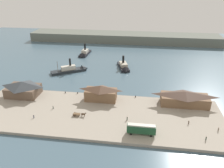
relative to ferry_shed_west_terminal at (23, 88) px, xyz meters
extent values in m
plane|color=#476070|center=(40.17, 10.34, -5.03)|extent=(320.00, 320.00, 0.00)
cube|color=#9E9384|center=(40.17, -11.66, -4.43)|extent=(110.00, 36.00, 1.20)
cube|color=gray|center=(40.17, 6.74, -4.53)|extent=(110.00, 0.80, 1.00)
cube|color=brown|center=(0.00, 0.00, -1.40)|extent=(15.61, 10.83, 4.86)
pyramid|color=#33383D|center=(0.00, 0.00, 2.37)|extent=(15.92, 11.37, 2.69)
cube|color=brown|center=(39.91, 0.77, -1.15)|extent=(15.10, 7.16, 5.36)
pyramid|color=brown|center=(39.91, 0.77, 2.62)|extent=(15.40, 7.52, 2.18)
cube|color=brown|center=(79.61, 1.46, -1.47)|extent=(21.80, 8.45, 4.72)
pyramid|color=#473328|center=(79.61, 1.46, 1.98)|extent=(22.24, 8.88, 2.17)
cube|color=#1E4C2D|center=(59.99, -23.72, -1.49)|extent=(10.87, 2.57, 2.89)
cube|color=beige|center=(59.99, -23.72, 0.20)|extent=(10.43, 1.80, 0.50)
cylinder|color=black|center=(63.80, -22.44, -3.38)|extent=(0.90, 0.18, 0.90)
cylinder|color=black|center=(63.80, -25.00, -3.38)|extent=(0.90, 0.18, 0.90)
cylinder|color=black|center=(56.19, -22.44, -3.38)|extent=(0.90, 0.18, 0.90)
cylinder|color=black|center=(56.19, -25.00, -3.38)|extent=(0.90, 0.18, 0.90)
cube|color=brown|center=(32.10, -14.82, -2.98)|extent=(3.04, 1.47, 0.50)
cylinder|color=#4C3828|center=(31.19, -14.08, -3.23)|extent=(1.20, 0.10, 1.20)
cylinder|color=#4C3828|center=(31.19, -15.55, -3.23)|extent=(1.20, 0.10, 1.20)
ellipsoid|color=#473323|center=(35.02, -14.82, -2.73)|extent=(2.00, 0.70, 0.90)
ellipsoid|color=#473323|center=(36.12, -14.82, -2.18)|extent=(0.70, 0.32, 0.44)
cylinder|color=#473323|center=(35.62, -14.62, -3.33)|extent=(0.16, 0.16, 1.00)
cylinder|color=#473323|center=(35.62, -15.02, -3.33)|extent=(0.16, 0.16, 1.00)
cylinder|color=#473323|center=(34.42, -14.62, -3.33)|extent=(0.16, 0.16, 1.00)
cylinder|color=#473323|center=(34.42, -15.02, -3.33)|extent=(0.16, 0.16, 1.00)
cylinder|color=#3D4C42|center=(19.79, -10.62, -3.19)|extent=(0.37, 0.37, 1.28)
sphere|color=#CCA889|center=(19.79, -10.62, -2.44)|extent=(0.23, 0.23, 0.23)
cylinder|color=#4C3D33|center=(79.16, -14.35, -3.13)|extent=(0.41, 0.41, 1.40)
sphere|color=#CCA889|center=(79.16, -14.35, -2.31)|extent=(0.26, 0.26, 0.26)
cylinder|color=#3D4C42|center=(83.74, -23.96, -3.11)|extent=(0.42, 0.42, 1.44)
sphere|color=#CCA889|center=(83.74, -23.96, -2.26)|extent=(0.26, 0.26, 0.26)
cylinder|color=#6B5B4C|center=(89.87, -17.46, -3.15)|extent=(0.40, 0.40, 1.37)
sphere|color=#CCA889|center=(89.87, -17.46, -2.34)|extent=(0.25, 0.25, 0.25)
cylinder|color=#3D4C42|center=(54.02, -15.07, -3.08)|extent=(0.44, 0.44, 1.50)
sphere|color=#CCA889|center=(54.02, -15.07, -2.20)|extent=(0.27, 0.27, 0.27)
cylinder|color=#33384C|center=(14.42, -18.95, -3.17)|extent=(0.39, 0.39, 1.32)
sphere|color=#CCA889|center=(14.42, -18.95, -2.39)|extent=(0.24, 0.24, 0.24)
cylinder|color=black|center=(26.77, 5.38, -3.38)|extent=(0.44, 0.44, 0.90)
cylinder|color=black|center=(20.29, 4.93, -3.38)|extent=(0.44, 0.44, 0.90)
cylinder|color=black|center=(56.66, 5.53, -3.38)|extent=(0.44, 0.44, 0.90)
cube|color=black|center=(46.47, 48.84, -4.25)|extent=(10.27, 18.55, 1.56)
cone|color=black|center=(49.00, 40.34, -4.25)|extent=(5.60, 4.46, 4.89)
cube|color=#B2A893|center=(46.47, 48.84, -2.42)|extent=(6.55, 9.27, 2.10)
cylinder|color=black|center=(46.32, 49.35, 1.00)|extent=(1.48, 1.48, 4.75)
cube|color=black|center=(13.12, 74.74, -4.35)|extent=(6.55, 17.99, 1.36)
cone|color=black|center=(12.64, 65.89, -4.35)|extent=(5.21, 3.45, 5.05)
cube|color=beige|center=(13.12, 74.74, -2.43)|extent=(4.29, 7.45, 2.49)
cylinder|color=black|center=(13.14, 75.20, 1.28)|extent=(1.46, 1.46, 4.91)
cube|color=#23282D|center=(11.79, 36.23, -4.24)|extent=(21.97, 16.49, 1.58)
cone|color=#23282D|center=(21.32, 42.13, -4.24)|extent=(6.05, 6.35, 4.97)
cube|color=beige|center=(11.79, 36.23, -2.09)|extent=(9.36, 7.41, 2.73)
cylinder|color=black|center=(13.01, 36.98, 1.65)|extent=(1.19, 1.19, 4.75)
cylinder|color=brown|center=(6.07, 32.69, -0.06)|extent=(0.24, 0.24, 6.80)
cube|color=#60665B|center=(40.17, 120.34, -1.03)|extent=(180.00, 24.00, 8.00)
camera|label=1|loc=(58.51, -93.27, 49.65)|focal=35.62mm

